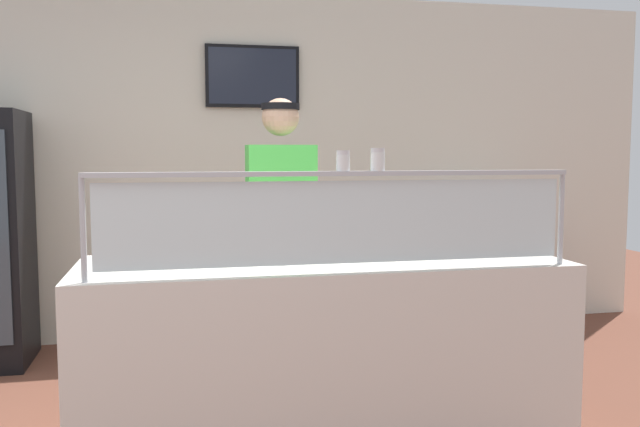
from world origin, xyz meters
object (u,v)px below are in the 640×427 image
Objects in this scene: pizza_server at (276,251)px; pizza_box_stack at (486,217)px; worker_figure at (282,233)px; parmesan_shaker at (343,162)px; pepper_flake_shaker at (378,161)px; pizza_tray at (275,255)px.

pizza_box_stack reaches higher than pizza_server.
parmesan_shaker is at bearing -84.24° from worker_figure.
pizza_box_stack is (1.55, 2.13, -0.47)m from pepper_flake_shaker.
pizza_box_stack is at bearing 53.82° from pepper_flake_shaker.
pizza_tray is at bearing 78.84° from pizza_server.
pizza_tray is 4.53× the size of pepper_flake_shaker.
pepper_flake_shaker is at bearing -61.86° from pizza_server.
parmesan_shaker is (0.22, -0.44, 0.45)m from pizza_tray.
parmesan_shaker is (0.22, -0.42, 0.43)m from pizza_server.
worker_figure reaches higher than parmesan_shaker.
pizza_server reaches higher than pizza_tray.
worker_figure reaches higher than pizza_server.
parmesan_shaker reaches higher than pizza_tray.
parmesan_shaker is 0.90× the size of pepper_flake_shaker.
pizza_box_stack is (1.81, 1.12, -0.06)m from worker_figure.
pepper_flake_shaker reaches higher than pizza_box_stack.
pepper_flake_shaker is at bearing -75.90° from worker_figure.
pizza_server is at bearing -87.96° from pizza_tray.
worker_figure reaches higher than pepper_flake_shaker.
pizza_box_stack is (1.93, 1.68, -0.02)m from pizza_tray.
worker_figure is 2.13m from pizza_box_stack.
pizza_box_stack is at bearing 51.26° from parmesan_shaker.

